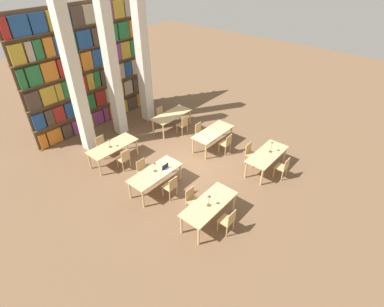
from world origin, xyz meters
name	(u,v)px	position (x,y,z in m)	size (l,w,h in m)	color
ground_plane	(187,165)	(0.00, 0.00, 0.00)	(40.00, 40.00, 0.00)	brown
bookshelf_bank	(93,69)	(0.00, 5.63, 2.72)	(6.71, 0.35, 5.50)	brown
pillar_left	(75,82)	(-1.75, 4.18, 3.00)	(0.46, 0.46, 6.00)	silver
pillar_center	(112,70)	(0.00, 4.18, 3.00)	(0.46, 0.46, 6.00)	silver
pillar_right	(143,60)	(1.75, 4.18, 3.00)	(0.46, 0.46, 6.00)	silver
reading_table_0	(209,206)	(-1.80, -2.48, 0.69)	(2.01, 0.84, 0.78)	tan
chair_0	(228,221)	(-1.77, -3.18, 0.48)	(0.42, 0.40, 0.89)	tan
chair_1	(192,200)	(-1.77, -1.77, 0.48)	(0.42, 0.40, 0.89)	tan
desk_lamp_0	(209,199)	(-1.87, -2.52, 1.06)	(0.14, 0.14, 0.43)	brown
reading_table_1	(267,156)	(1.78, -2.54, 0.69)	(2.01, 0.84, 0.78)	tan
chair_2	(283,167)	(1.76, -3.25, 0.48)	(0.42, 0.40, 0.89)	tan
chair_3	(250,153)	(1.76, -1.84, 0.48)	(0.42, 0.40, 0.89)	tan
desk_lamp_1	(272,145)	(1.97, -2.57, 1.10)	(0.14, 0.14, 0.48)	brown
reading_table_2	(155,174)	(-1.80, -0.07, 0.69)	(2.01, 0.84, 0.78)	tan
chair_4	(171,186)	(-1.75, -0.78, 0.48)	(0.42, 0.40, 0.89)	tan
chair_5	(143,170)	(-1.75, 0.63, 0.48)	(0.42, 0.40, 0.89)	tan
desk_lamp_2	(155,165)	(-1.76, -0.04, 1.04)	(0.14, 0.14, 0.40)	brown
laptop	(167,169)	(-1.43, -0.30, 0.82)	(0.32, 0.22, 0.21)	silver
reading_table_3	(213,133)	(1.75, 0.04, 0.69)	(2.01, 0.84, 0.78)	tan
chair_6	(226,143)	(1.75, -0.66, 0.48)	(0.42, 0.40, 0.89)	tan
chair_7	(200,132)	(1.75, 0.74, 0.48)	(0.42, 0.40, 0.89)	tan
reading_table_4	(113,147)	(-1.71, 2.46, 0.69)	(2.01, 0.84, 0.78)	tan
chair_8	(124,158)	(-1.74, 1.76, 0.48)	(0.42, 0.40, 0.89)	tan
chair_9	(102,146)	(-1.74, 3.17, 0.48)	(0.42, 0.40, 0.89)	tan
desk_lamp_3	(109,141)	(-1.83, 2.44, 1.04)	(0.14, 0.14, 0.39)	brown
reading_table_5	(172,116)	(1.76, 2.50, 0.69)	(2.01, 0.84, 0.78)	tan
chair_10	(183,124)	(1.77, 1.79, 0.48)	(0.42, 0.40, 0.89)	tan
chair_11	(162,115)	(1.77, 3.20, 0.48)	(0.42, 0.40, 0.89)	tan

